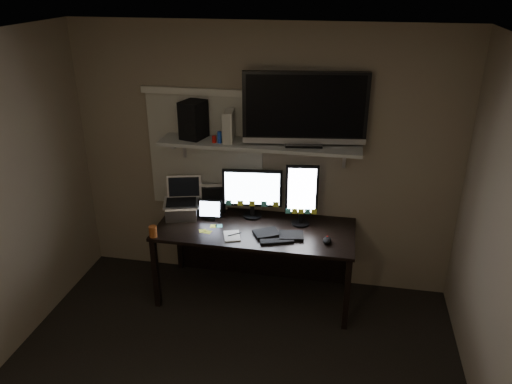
% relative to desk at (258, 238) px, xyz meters
% --- Properties ---
extents(ceiling, '(3.60, 3.60, 0.00)m').
position_rel_desk_xyz_m(ceiling, '(0.00, -1.55, 1.95)').
color(ceiling, silver).
rests_on(ceiling, back_wall).
extents(back_wall, '(3.60, 0.00, 3.60)m').
position_rel_desk_xyz_m(back_wall, '(0.00, 0.25, 0.70)').
color(back_wall, '#7D6B59').
rests_on(back_wall, floor).
extents(window_blinds, '(1.10, 0.02, 1.10)m').
position_rel_desk_xyz_m(window_blinds, '(-0.55, 0.24, 0.75)').
color(window_blinds, silver).
rests_on(window_blinds, back_wall).
extents(desk, '(1.80, 0.75, 0.73)m').
position_rel_desk_xyz_m(desk, '(0.00, 0.00, 0.00)').
color(desk, black).
rests_on(desk, floor).
extents(wall_shelf, '(1.80, 0.35, 0.03)m').
position_rel_desk_xyz_m(wall_shelf, '(0.00, 0.08, 0.91)').
color(wall_shelf, '#AAAAA5').
rests_on(wall_shelf, back_wall).
extents(monitor_landscape, '(0.56, 0.12, 0.49)m').
position_rel_desk_xyz_m(monitor_landscape, '(-0.07, 0.10, 0.42)').
color(monitor_landscape, black).
rests_on(monitor_landscape, desk).
extents(monitor_portrait, '(0.30, 0.09, 0.59)m').
position_rel_desk_xyz_m(monitor_portrait, '(0.40, 0.03, 0.47)').
color(monitor_portrait, black).
rests_on(monitor_portrait, desk).
extents(keyboard, '(0.48, 0.31, 0.03)m').
position_rel_desk_xyz_m(keyboard, '(0.23, -0.23, 0.19)').
color(keyboard, black).
rests_on(keyboard, desk).
extents(mouse, '(0.08, 0.12, 0.04)m').
position_rel_desk_xyz_m(mouse, '(0.66, -0.26, 0.20)').
color(mouse, black).
rests_on(mouse, desk).
extents(notepad, '(0.19, 0.23, 0.01)m').
position_rel_desk_xyz_m(notepad, '(-0.17, -0.32, 0.18)').
color(notepad, silver).
rests_on(notepad, desk).
extents(tablet, '(0.23, 0.11, 0.20)m').
position_rel_desk_xyz_m(tablet, '(-0.45, -0.02, 0.28)').
color(tablet, black).
rests_on(tablet, desk).
extents(file_sorter, '(0.24, 0.16, 0.28)m').
position_rel_desk_xyz_m(file_sorter, '(-0.46, 0.14, 0.32)').
color(file_sorter, black).
rests_on(file_sorter, desk).
extents(laptop, '(0.39, 0.34, 0.37)m').
position_rel_desk_xyz_m(laptop, '(-0.73, -0.04, 0.36)').
color(laptop, silver).
rests_on(laptop, desk).
extents(cup, '(0.08, 0.08, 0.10)m').
position_rel_desk_xyz_m(cup, '(-0.85, -0.45, 0.23)').
color(cup, '#99471B').
rests_on(cup, desk).
extents(sticky_notes, '(0.30, 0.24, 0.00)m').
position_rel_desk_xyz_m(sticky_notes, '(-0.43, -0.23, 0.18)').
color(sticky_notes, '#F5FF45').
rests_on(sticky_notes, desk).
extents(tv, '(1.08, 0.33, 0.64)m').
position_rel_desk_xyz_m(tv, '(0.39, 0.09, 1.25)').
color(tv, black).
rests_on(tv, wall_shelf).
extents(game_console, '(0.10, 0.24, 0.27)m').
position_rel_desk_xyz_m(game_console, '(-0.27, 0.09, 1.06)').
color(game_console, beige).
rests_on(game_console, wall_shelf).
extents(speaker, '(0.24, 0.27, 0.34)m').
position_rel_desk_xyz_m(speaker, '(-0.61, 0.11, 1.10)').
color(speaker, black).
rests_on(speaker, wall_shelf).
extents(bottles, '(0.24, 0.06, 0.15)m').
position_rel_desk_xyz_m(bottles, '(-0.32, 0.01, 1.00)').
color(bottles, '#A50F0C').
rests_on(bottles, wall_shelf).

